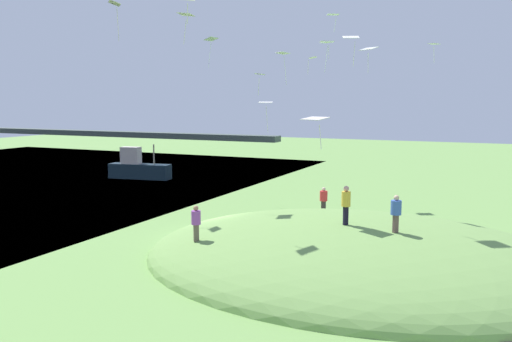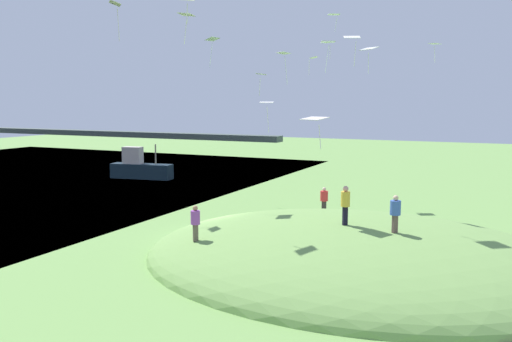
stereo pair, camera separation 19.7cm
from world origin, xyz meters
TOP-DOWN VIEW (x-y plane):
  - ground_plane at (0.00, 0.00)m, footprint 160.00×160.00m
  - grass_hill at (8.75, -1.53)m, footprint 21.06×16.55m
  - bridge_deck_far at (-31.85, 30.15)m, footprint 46.76×1.80m
  - boat_on_lake at (-18.04, 17.25)m, footprint 6.39×2.36m
  - person_watching_kites at (10.72, -2.65)m, footprint 0.63×0.63m
  - person_on_hilltop at (2.25, -5.40)m, footprint 0.61×0.61m
  - person_with_child at (8.39, -2.32)m, footprint 0.58×0.58m
  - person_near_shore at (4.82, 5.52)m, footprint 0.52×0.52m
  - kite_0 at (6.76, -2.02)m, footprint 1.43×1.26m
  - kite_1 at (2.27, 10.45)m, footprint 0.59×0.75m
  - kite_2 at (2.15, 14.12)m, footprint 1.27×1.15m
  - kite_3 at (10.81, 7.05)m, footprint 0.70×0.85m
  - kite_4 at (-2.14, 1.05)m, footprint 1.03×1.28m
  - kite_5 at (1.24, 7.54)m, footprint 1.18×1.14m
  - kite_6 at (-5.37, -1.19)m, footprint 1.07×1.06m
  - kite_8 at (4.90, 10.83)m, footprint 1.30×1.10m
  - kite_9 at (4.03, 9.43)m, footprint 0.95×0.85m
  - kite_10 at (7.65, 4.44)m, footprint 1.11×0.99m
  - kite_11 at (-6.41, 11.53)m, footprint 0.88×1.18m
  - kite_12 at (-2.15, 11.33)m, footprint 1.19×1.37m
  - kite_13 at (0.74, -3.68)m, footprint 1.06×1.10m
  - kite_14 at (4.32, 7.13)m, footprint 0.99×0.99m
  - kite_15 at (-0.55, 8.82)m, footprint 1.12×0.94m

SIDE VIEW (x-z plane):
  - ground_plane at x=0.00m, z-range 0.00..0.00m
  - grass_hill at x=8.75m, z-range -2.00..2.00m
  - boat_on_lake at x=-18.04m, z-range -0.68..2.75m
  - person_near_shore at x=4.82m, z-range 0.93..2.56m
  - person_on_hilltop at x=2.25m, z-range 1.47..3.14m
  - person_watching_kites at x=10.72m, z-range 2.15..3.80m
  - person_with_child at x=8.39m, z-range 2.23..4.05m
  - bridge_deck_far at x=-31.85m, z-range 3.01..3.71m
  - kite_0 at x=6.76m, z-range 6.05..7.57m
  - kite_15 at x=-0.55m, z-range 6.33..8.50m
  - kite_12 at x=-2.15m, z-range 8.75..10.41m
  - kite_10 at x=7.65m, z-range 9.75..11.22m
  - kite_1 at x=2.27m, z-range 9.94..11.20m
  - kite_5 at x=1.24m, z-range 9.57..11.73m
  - kite_3 at x=10.81m, z-range 10.30..11.42m
  - kite_14 at x=4.32m, z-range 10.20..12.11m
  - kite_8 at x=4.90m, z-range 10.82..12.92m
  - kite_2 at x=2.15m, z-range 11.39..12.69m
  - kite_11 at x=-6.41m, z-range 11.15..13.47m
  - kite_13 at x=0.74m, z-range 11.76..13.03m
  - kite_4 at x=-2.14m, z-range 11.66..13.34m
  - kite_6 at x=-5.37m, z-range 11.82..14.04m
  - kite_9 at x=4.03m, z-range 12.69..13.83m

